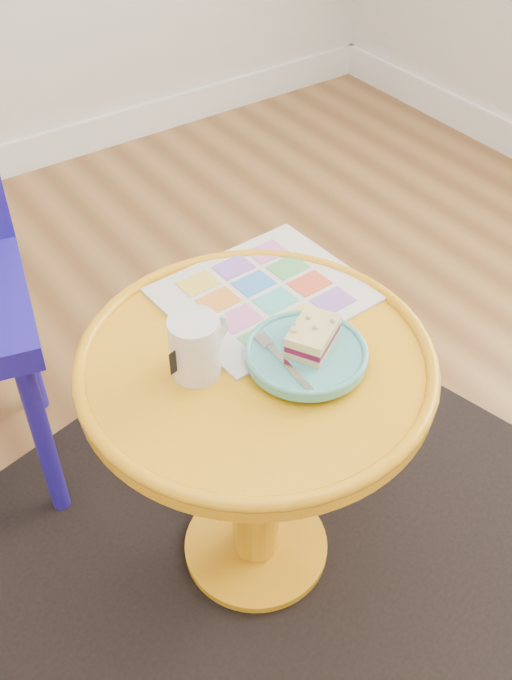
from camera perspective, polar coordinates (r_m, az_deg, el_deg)
rug at (r=1.60m, az=0.00°, el=-15.39°), size 1.51×1.36×0.01m
side_table at (r=1.29m, az=0.00°, el=-6.29°), size 0.57×0.57×0.54m
newspaper at (r=1.30m, az=0.66°, el=3.52°), size 0.34×0.29×0.01m
mug at (r=1.13m, az=-4.56°, el=-0.35°), size 0.11×0.08×0.10m
plate at (r=1.16m, az=3.80°, el=-1.13°), size 0.19×0.19×0.02m
cake_slice at (r=1.16m, az=4.30°, el=0.30°), size 0.11×0.10×0.04m
fork at (r=1.14m, az=1.92°, el=-1.48°), size 0.02×0.14×0.00m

